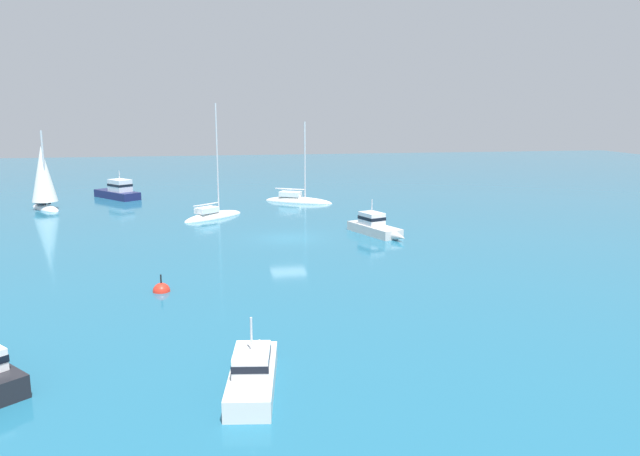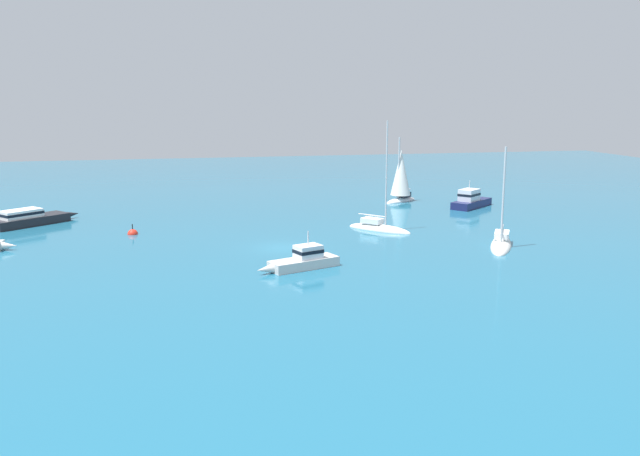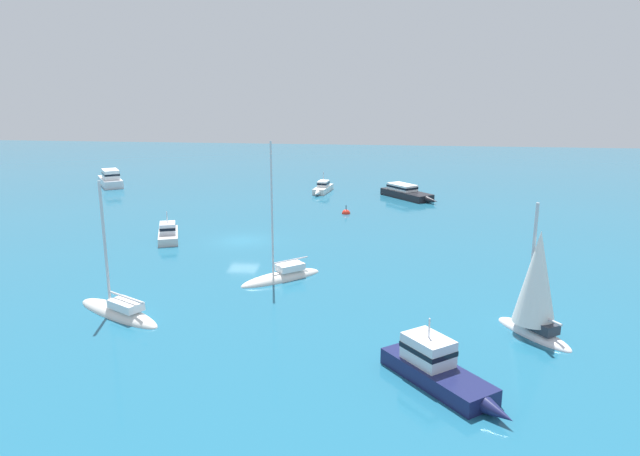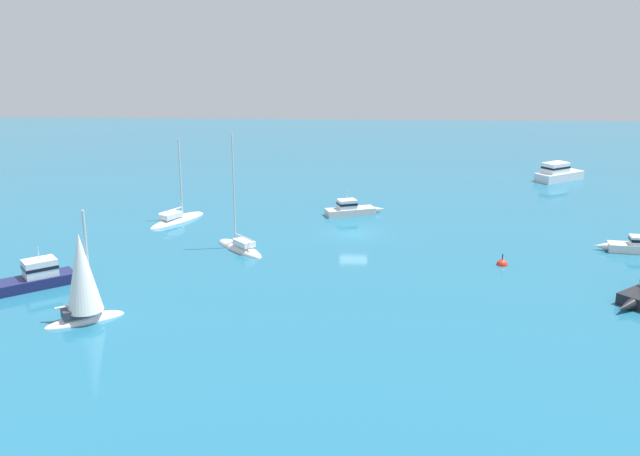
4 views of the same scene
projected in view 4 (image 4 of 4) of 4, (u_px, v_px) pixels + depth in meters
name	position (u px, v px, depth m)	size (l,w,h in m)	color
ground_plane	(354.00, 233.00, 63.27)	(160.00, 160.00, 0.00)	#1E607F
motor_cruiser	(351.00, 209.00, 69.38)	(6.11, 3.23, 2.56)	silver
ketch	(177.00, 220.00, 67.13)	(4.85, 6.90, 8.43)	silver
yacht	(240.00, 248.00, 58.71)	(5.28, 5.68, 10.12)	silver
motor_cruiser_1	(32.00, 278.00, 49.97)	(6.52, 5.61, 2.93)	#191E4C
sloop	(82.00, 282.00, 43.82)	(4.88, 3.97, 7.63)	white
motor_cruiser_2	(559.00, 173.00, 84.89)	(7.37, 5.80, 2.24)	white
cabin_cruiser	(636.00, 246.00, 57.89)	(6.03, 2.14, 2.53)	silver
channel_buoy	(502.00, 265.00, 54.97)	(0.89, 0.89, 1.33)	red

